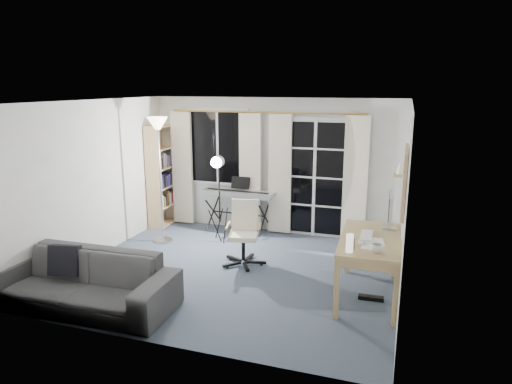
% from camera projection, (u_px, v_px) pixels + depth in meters
% --- Properties ---
extents(floor, '(4.50, 4.00, 0.02)m').
position_uv_depth(floor, '(234.00, 272.00, 6.54)').
color(floor, '#374150').
rests_on(floor, ground).
extents(window, '(1.20, 0.08, 1.40)m').
position_uv_depth(window, '(218.00, 147.00, 8.34)').
color(window, white).
rests_on(window, floor).
extents(french_door, '(1.32, 0.09, 2.11)m').
position_uv_depth(french_door, '(315.00, 179.00, 7.90)').
color(french_door, white).
rests_on(french_door, floor).
extents(curtains, '(3.60, 0.07, 2.13)m').
position_uv_depth(curtains, '(264.00, 173.00, 8.07)').
color(curtains, gold).
rests_on(curtains, floor).
extents(bookshelf, '(0.34, 0.89, 1.90)m').
position_uv_depth(bookshelf, '(163.00, 177.00, 8.63)').
color(bookshelf, tan).
rests_on(bookshelf, floor).
extents(torchiere_lamp, '(0.36, 0.36, 2.11)m').
position_uv_depth(torchiere_lamp, '(158.00, 143.00, 7.41)').
color(torchiere_lamp, '#B2B2B7').
rests_on(torchiere_lamp, floor).
extents(keyboard_piano, '(1.31, 0.67, 0.94)m').
position_uv_depth(keyboard_piano, '(238.00, 194.00, 8.11)').
color(keyboard_piano, black).
rests_on(keyboard_piano, floor).
extents(studio_light, '(0.27, 0.30, 1.51)m').
position_uv_depth(studio_light, '(218.00, 172.00, 7.51)').
color(studio_light, black).
rests_on(studio_light, floor).
extents(office_chair, '(0.66, 0.65, 0.95)m').
position_uv_depth(office_chair, '(244.00, 226.00, 6.78)').
color(office_chair, black).
rests_on(office_chair, floor).
extents(desk, '(0.77, 1.47, 0.78)m').
position_uv_depth(desk, '(370.00, 245.00, 5.63)').
color(desk, '#A38253').
rests_on(desk, floor).
extents(monitor, '(0.19, 0.56, 0.49)m').
position_uv_depth(monitor, '(390.00, 207.00, 5.90)').
color(monitor, silver).
rests_on(monitor, desk).
extents(desk_clutter, '(0.44, 0.89, 0.98)m').
position_uv_depth(desk_clutter, '(363.00, 257.00, 5.45)').
color(desk_clutter, white).
rests_on(desk_clutter, desk).
extents(mug, '(0.13, 0.10, 0.13)m').
position_uv_depth(mug, '(377.00, 247.00, 5.10)').
color(mug, silver).
rests_on(mug, desk).
extents(wall_mirror, '(0.04, 0.94, 0.74)m').
position_uv_depth(wall_mirror, '(404.00, 181.00, 5.18)').
color(wall_mirror, tan).
rests_on(wall_mirror, floor).
extents(framed_print, '(0.03, 0.42, 0.32)m').
position_uv_depth(framed_print, '(406.00, 164.00, 6.00)').
color(framed_print, tan).
rests_on(framed_print, floor).
extents(wall_shelf, '(0.16, 0.30, 0.18)m').
position_uv_depth(wall_shelf, '(400.00, 171.00, 6.53)').
color(wall_shelf, tan).
rests_on(wall_shelf, floor).
extents(sofa, '(2.25, 0.71, 0.87)m').
position_uv_depth(sofa, '(82.00, 272.00, 5.42)').
color(sofa, '#343336').
rests_on(sofa, floor).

